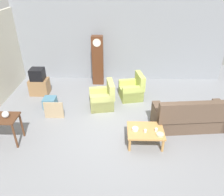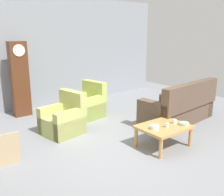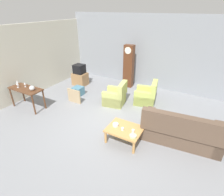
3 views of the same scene
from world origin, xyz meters
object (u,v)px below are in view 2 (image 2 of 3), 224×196
bowl_shallow_green (184,124)px  grandfather_clock (20,79)px  armchair_olive_near (64,120)px  coffee_table_wood (164,129)px  framed_picture_leaning (2,151)px  couch_floral (180,108)px  cup_white_porcelain (175,121)px  cup_blue_rimmed (167,125)px  armchair_olive_far (87,106)px  bowl_white_stacked (155,127)px

bowl_shallow_green → grandfather_clock: bearing=116.2°
armchair_olive_near → grandfather_clock: size_ratio=0.47×
coffee_table_wood → framed_picture_leaning: size_ratio=1.60×
couch_floral → framed_picture_leaning: (-4.12, 0.39, -0.07)m
coffee_table_wood → cup_white_porcelain: 0.29m
framed_picture_leaning → bowl_shallow_green: framed_picture_leaning is taller
grandfather_clock → couch_floral: bearing=-44.9°
cup_blue_rimmed → bowl_shallow_green: size_ratio=0.43×
grandfather_clock → cup_white_porcelain: grandfather_clock is taller
grandfather_clock → cup_white_porcelain: bearing=-63.6°
armchair_olive_near → bowl_shallow_green: size_ratio=4.80×
couch_floral → cup_white_porcelain: bearing=-145.9°
cup_blue_rimmed → armchair_olive_far: bearing=94.6°
armchair_olive_near → armchair_olive_far: size_ratio=1.00×
armchair_olive_near → bowl_shallow_green: (1.59, -2.01, 0.15)m
armchair_olive_near → framed_picture_leaning: armchair_olive_near is taller
armchair_olive_near → bowl_shallow_green: bearing=-51.7°
armchair_olive_near → couch_floral: bearing=-22.4°
armchair_olive_far → cup_white_porcelain: size_ratio=10.79×
cup_blue_rimmed → bowl_white_stacked: 0.27m
couch_floral → cup_blue_rimmed: couch_floral is taller
armchair_olive_far → cup_blue_rimmed: armchair_olive_far is taller
armchair_olive_near → grandfather_clock: 1.98m
armchair_olive_near → cup_blue_rimmed: 2.26m
armchair_olive_far → bowl_white_stacked: size_ratio=5.53×
coffee_table_wood → bowl_white_stacked: 0.29m
couch_floral → bowl_shallow_green: size_ratio=11.37×
couch_floral → grandfather_clock: 4.18m
bowl_white_stacked → bowl_shallow_green: bearing=-17.7°
grandfather_clock → framed_picture_leaning: (-1.19, -2.53, -0.71)m
framed_picture_leaning → bowl_white_stacked: framed_picture_leaning is taller
framed_picture_leaning → cup_blue_rimmed: bearing=-23.7°
armchair_olive_near → framed_picture_leaning: (-1.49, -0.70, -0.03)m
couch_floral → bowl_shallow_green: couch_floral is taller
coffee_table_wood → bowl_white_stacked: size_ratio=5.75×
bowl_white_stacked → bowl_shallow_green: (0.62, -0.20, -0.01)m
armchair_olive_far → cup_blue_rimmed: bearing=-85.4°
couch_floral → bowl_white_stacked: bearing=-156.3°
armchair_olive_far → grandfather_clock: grandfather_clock is taller
couch_floral → framed_picture_leaning: bearing=174.6°
couch_floral → armchair_olive_far: (-1.60, 1.74, -0.05)m
couch_floral → cup_blue_rimmed: size_ratio=26.31×
armchair_olive_far → framed_picture_leaning: (-2.52, -1.35, -0.03)m
framed_picture_leaning → couch_floral: bearing=-5.4°
armchair_olive_far → cup_white_porcelain: armchair_olive_far is taller
armchair_olive_near → bowl_shallow_green: armchair_olive_near is taller
armchair_olive_far → framed_picture_leaning: 2.86m
coffee_table_wood → cup_white_porcelain: (0.27, -0.04, 0.10)m
framed_picture_leaning → bowl_white_stacked: size_ratio=3.59×
armchair_olive_far → grandfather_clock: 1.90m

